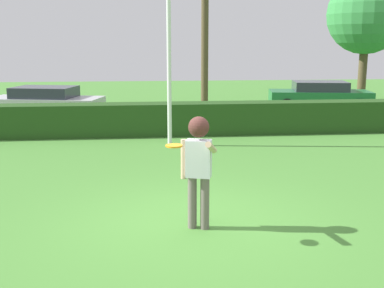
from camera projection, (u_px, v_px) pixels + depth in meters
ground_plane at (192, 223)px, 7.90m from camera, size 60.00×60.00×0.00m
person at (199, 159)px, 7.46m from camera, size 0.55×0.80×1.78m
frisbee at (174, 146)px, 6.90m from camera, size 0.24×0.24×0.02m
lamppost at (169, 34)px, 13.24m from camera, size 0.24×0.24×5.57m
hedge_row at (167, 119)px, 15.41m from camera, size 21.79×0.90×1.01m
parked_car_silver at (45, 102)px, 18.35m from camera, size 4.48×2.61×1.25m
parked_car_green at (320, 95)px, 20.84m from camera, size 4.43×2.40×1.25m
willow_tree at (366, 15)px, 23.56m from camera, size 3.79×3.79×6.09m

